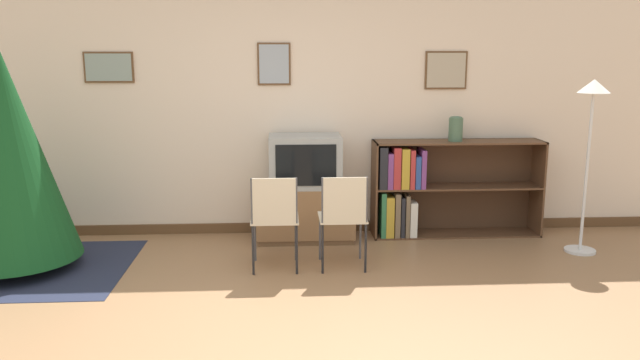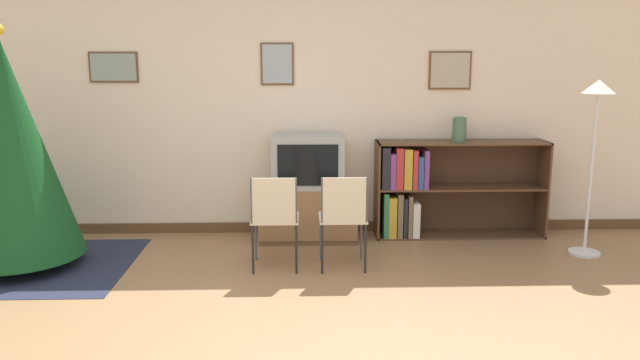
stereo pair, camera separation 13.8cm
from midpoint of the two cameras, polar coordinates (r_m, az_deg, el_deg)
ground_plane at (r=4.06m, az=-3.29°, el=-14.95°), size 24.00×24.00×0.00m
wall_back at (r=6.28m, az=-2.84°, el=7.33°), size 8.49×0.11×2.70m
area_rug at (r=5.99m, az=-25.06°, el=-7.13°), size 1.88×1.53×0.01m
christmas_tree at (r=5.77m, az=-25.92°, el=2.51°), size 1.09×1.09×2.04m
tv_console at (r=6.14m, az=-0.49°, el=-2.99°), size 0.95×0.49×0.54m
television at (r=6.03m, az=-0.49°, el=1.75°), size 0.69×0.48×0.50m
folding_chair_left at (r=5.22m, az=-3.42°, el=-3.34°), size 0.40×0.40×0.82m
folding_chair_right at (r=5.23m, az=2.90°, el=-3.29°), size 0.40×0.40×0.82m
bookshelf at (r=6.31m, az=10.60°, el=-0.74°), size 1.68×0.36×0.96m
vase at (r=6.26m, az=13.24°, el=4.55°), size 0.14×0.14×0.24m
standing_lamp at (r=6.04m, az=24.50°, el=4.87°), size 0.28×0.28×1.59m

